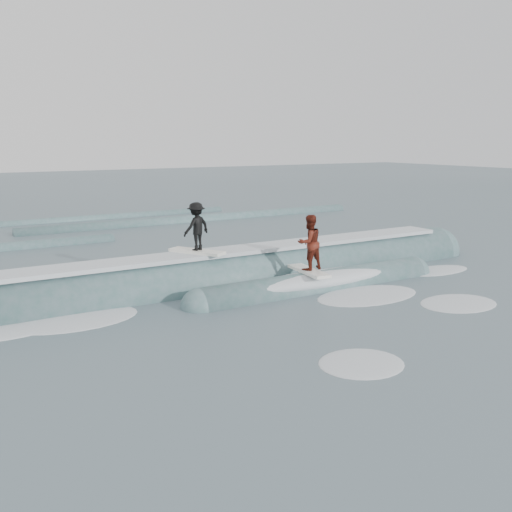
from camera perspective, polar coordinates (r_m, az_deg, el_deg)
ground at (r=17.77m, az=3.87°, el=-4.77°), size 160.00×160.00×0.00m
breaking_wave at (r=20.31m, az=-0.21°, el=-2.53°), size 21.93×3.93×2.29m
surfer_black at (r=19.29m, az=-5.98°, el=2.73°), size 1.48×2.00×1.72m
surfer_red at (r=19.06m, az=5.35°, el=1.12°), size 0.94×2.05×1.95m
whitewater at (r=17.41m, az=3.35°, el=-5.11°), size 17.91×8.76×0.10m
far_swells at (r=32.88m, az=-17.39°, el=2.33°), size 39.91×8.65×0.80m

